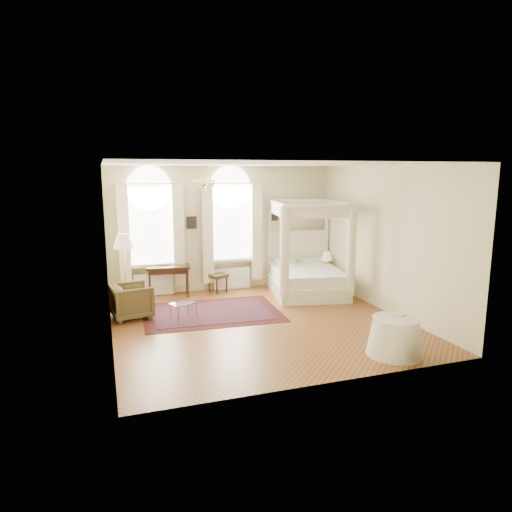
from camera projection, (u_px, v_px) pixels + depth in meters
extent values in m
plane|color=brown|center=(260.00, 322.00, 9.68)|extent=(6.00, 6.00, 0.00)
plane|color=beige|center=(223.00, 229.00, 12.18)|extent=(6.00, 0.00, 6.00)
plane|color=beige|center=(328.00, 277.00, 6.59)|extent=(6.00, 0.00, 6.00)
plane|color=beige|center=(107.00, 254.00, 8.44)|extent=(0.00, 6.00, 6.00)
plane|color=beige|center=(385.00, 239.00, 10.33)|extent=(0.00, 6.00, 6.00)
plane|color=white|center=(260.00, 164.00, 9.08)|extent=(6.00, 6.00, 0.00)
cube|color=white|center=(151.00, 226.00, 11.52)|extent=(1.10, 0.04, 1.90)
cylinder|color=white|center=(149.00, 188.00, 11.35)|extent=(1.10, 0.04, 1.10)
cube|color=white|center=(153.00, 265.00, 11.62)|extent=(1.32, 0.24, 0.08)
cube|color=beige|center=(124.00, 238.00, 11.20)|extent=(0.28, 0.14, 2.60)
cube|color=beige|center=(178.00, 235.00, 11.62)|extent=(0.28, 0.14, 2.60)
cube|color=white|center=(153.00, 284.00, 11.73)|extent=(1.00, 0.12, 0.58)
cube|color=white|center=(231.00, 223.00, 12.18)|extent=(1.10, 0.04, 1.90)
cylinder|color=white|center=(230.00, 187.00, 12.01)|extent=(1.10, 0.04, 1.10)
cube|color=white|center=(232.00, 260.00, 12.28)|extent=(1.32, 0.24, 0.08)
cube|color=beige|center=(208.00, 234.00, 11.86)|extent=(0.28, 0.14, 2.60)
cube|color=beige|center=(256.00, 232.00, 12.28)|extent=(0.28, 0.14, 2.60)
cube|color=white|center=(232.00, 278.00, 12.39)|extent=(1.00, 0.12, 0.58)
cylinder|color=gold|center=(203.00, 174.00, 9.95)|extent=(0.02, 0.02, 0.40)
sphere|color=gold|center=(203.00, 184.00, 9.99)|extent=(0.16, 0.16, 0.16)
sphere|color=beige|center=(213.00, 181.00, 10.05)|extent=(0.07, 0.07, 0.07)
sphere|color=beige|center=(206.00, 181.00, 10.19)|extent=(0.07, 0.07, 0.07)
sphere|color=beige|center=(197.00, 181.00, 10.12)|extent=(0.07, 0.07, 0.07)
sphere|color=beige|center=(193.00, 181.00, 9.91)|extent=(0.07, 0.07, 0.07)
sphere|color=beige|center=(200.00, 181.00, 9.77)|extent=(0.07, 0.07, 0.07)
sphere|color=beige|center=(210.00, 181.00, 9.84)|extent=(0.07, 0.07, 0.07)
cube|color=black|center=(192.00, 222.00, 11.84)|extent=(0.26, 0.03, 0.32)
cube|color=black|center=(274.00, 216.00, 12.55)|extent=(0.22, 0.03, 0.26)
cube|color=beige|center=(306.00, 286.00, 11.95)|extent=(2.11, 2.44, 0.37)
cube|color=white|center=(307.00, 274.00, 11.89)|extent=(1.99, 2.32, 0.29)
cube|color=beige|center=(298.00, 252.00, 12.83)|extent=(1.74, 0.39, 1.24)
cube|color=beige|center=(269.00, 244.00, 12.64)|extent=(0.11, 0.11, 2.37)
cube|color=beige|center=(326.00, 242.00, 12.88)|extent=(0.11, 0.11, 2.37)
cube|color=beige|center=(285.00, 257.00, 10.66)|extent=(0.11, 0.11, 2.37)
cube|color=beige|center=(351.00, 255.00, 10.90)|extent=(0.11, 0.11, 2.37)
cube|color=beige|center=(299.00, 201.00, 12.54)|extent=(1.74, 0.39, 0.08)
cube|color=beige|center=(319.00, 206.00, 10.56)|extent=(1.74, 0.39, 0.08)
cube|color=beige|center=(277.00, 203.00, 11.44)|extent=(0.47, 2.14, 0.08)
cube|color=beige|center=(339.00, 203.00, 11.67)|extent=(0.47, 2.14, 0.08)
cube|color=beige|center=(298.00, 206.00, 12.57)|extent=(1.79, 0.36, 0.29)
cube|color=beige|center=(319.00, 212.00, 10.59)|extent=(1.79, 0.36, 0.29)
cube|color=beige|center=(277.00, 209.00, 11.46)|extent=(0.44, 2.20, 0.29)
cube|color=beige|center=(339.00, 208.00, 11.70)|extent=(0.44, 2.20, 0.29)
cylinder|color=beige|center=(285.00, 253.00, 10.64)|extent=(0.23, 0.23, 2.16)
cylinder|color=beige|center=(351.00, 251.00, 10.88)|extent=(0.23, 0.23, 2.16)
cube|color=#33170E|center=(324.00, 277.00, 12.66)|extent=(0.43, 0.40, 0.54)
cylinder|color=gold|center=(327.00, 264.00, 12.59)|extent=(0.13, 0.13, 0.22)
cone|color=beige|center=(327.00, 256.00, 12.55)|extent=(0.30, 0.30, 0.24)
cube|color=#33170E|center=(168.00, 267.00, 11.58)|extent=(1.13, 0.68, 0.06)
cube|color=#33170E|center=(168.00, 271.00, 11.59)|extent=(1.01, 0.56, 0.11)
cylinder|color=#33170E|center=(150.00, 281.00, 11.76)|extent=(0.05, 0.05, 0.75)
cylinder|color=#33170E|center=(187.00, 279.00, 11.95)|extent=(0.05, 0.05, 0.75)
cylinder|color=#33170E|center=(150.00, 285.00, 11.35)|extent=(0.05, 0.05, 0.75)
cylinder|color=#33170E|center=(188.00, 283.00, 11.54)|extent=(0.05, 0.05, 0.75)
imported|color=black|center=(163.00, 265.00, 11.63)|extent=(0.33, 0.22, 0.03)
cube|color=#423D1C|center=(218.00, 275.00, 12.03)|extent=(0.57, 0.57, 0.09)
cylinder|color=#33170E|center=(217.00, 287.00, 11.85)|extent=(0.04, 0.04, 0.41)
cylinder|color=#33170E|center=(227.00, 285.00, 12.07)|extent=(0.04, 0.04, 0.41)
cylinder|color=#33170E|center=(209.00, 284.00, 12.09)|extent=(0.04, 0.04, 0.41)
cylinder|color=#33170E|center=(219.00, 282.00, 12.30)|extent=(0.04, 0.04, 0.41)
imported|color=#44381D|center=(132.00, 301.00, 9.92)|extent=(0.96, 0.94, 0.75)
cube|color=white|center=(183.00, 303.00, 9.84)|extent=(0.63, 0.55, 0.02)
cylinder|color=gold|center=(178.00, 315.00, 9.61)|extent=(0.02, 0.02, 0.35)
cylinder|color=gold|center=(196.00, 311.00, 9.91)|extent=(0.02, 0.02, 0.35)
cylinder|color=gold|center=(171.00, 312.00, 9.83)|extent=(0.02, 0.02, 0.35)
cylinder|color=gold|center=(189.00, 308.00, 10.13)|extent=(0.02, 0.02, 0.35)
cylinder|color=gold|center=(127.00, 308.00, 10.66)|extent=(0.31, 0.31, 0.03)
cylinder|color=gold|center=(125.00, 276.00, 10.52)|extent=(0.04, 0.04, 1.55)
cone|color=beige|center=(123.00, 241.00, 10.37)|extent=(0.45, 0.45, 0.33)
cube|color=#41120F|center=(212.00, 313.00, 10.34)|extent=(3.15, 2.35, 0.01)
cube|color=black|center=(212.00, 312.00, 10.33)|extent=(2.65, 1.85, 0.01)
cone|color=beige|center=(395.00, 337.00, 7.93)|extent=(0.98, 0.98, 0.63)
cylinder|color=beige|center=(396.00, 319.00, 7.87)|extent=(0.80, 0.80, 0.04)
imported|color=black|center=(395.00, 315.00, 8.00)|extent=(0.24, 0.28, 0.02)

